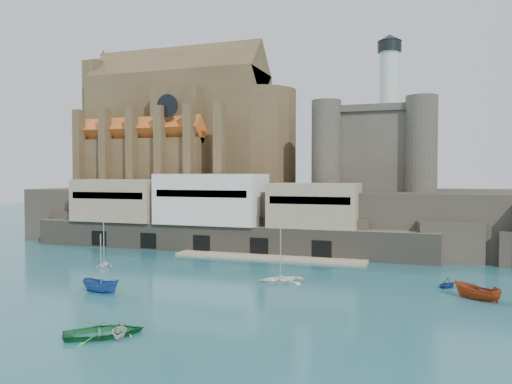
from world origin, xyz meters
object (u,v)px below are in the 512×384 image
Objects in this scene: boat_2 at (101,292)px; boat_1 at (119,336)px; castle_keep at (377,146)px; church at (186,132)px.

boat_1 is at bearing -131.99° from boat_2.
castle_keep is 9.94× the size of boat_1.
boat_1 is (26.02, -62.99, -22.13)m from church.
boat_1 is at bearing -102.84° from castle_keep.
boat_2 is (-24.81, -50.03, -18.31)m from castle_keep.
castle_keep is at bearing -19.49° from boat_2.
castle_keep reaches higher than boat_1.
church reaches higher than boat_2.
church reaches higher than boat_1.
castle_keep reaches higher than boat_2.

